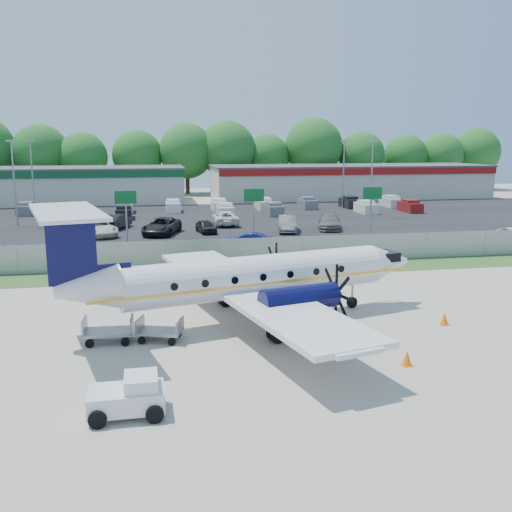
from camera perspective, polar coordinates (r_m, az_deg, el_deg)
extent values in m
plane|color=#B3A897|center=(28.40, 2.26, -6.91)|extent=(170.00, 170.00, 0.00)
cube|color=#2D561E|center=(39.76, -1.60, -1.57)|extent=(170.00, 4.00, 0.02)
cube|color=black|center=(46.53, -2.97, 0.33)|extent=(170.00, 8.00, 0.02)
cube|color=black|center=(67.14, -5.40, 3.70)|extent=(170.00, 32.00, 0.02)
cube|color=gray|center=(41.49, -2.05, 0.38)|extent=(120.00, 0.02, 1.90)
cube|color=gray|center=(41.31, -2.06, 1.71)|extent=(120.00, 0.06, 0.06)
cube|color=gray|center=(41.68, -2.04, -0.90)|extent=(120.00, 0.06, 0.06)
cube|color=beige|center=(90.30, -22.25, 6.46)|extent=(46.00, 12.00, 5.00)
cube|color=#474749|center=(90.15, -22.37, 8.11)|extent=(46.40, 12.40, 0.24)
cube|color=#0F4723|center=(84.22, -23.16, 7.46)|extent=(46.00, 0.20, 1.00)
cube|color=beige|center=(94.14, 9.35, 7.31)|extent=(44.00, 12.00, 5.00)
cube|color=#474749|center=(94.00, 9.40, 8.90)|extent=(44.40, 12.40, 0.24)
cube|color=maroon|center=(88.32, 10.75, 8.31)|extent=(44.00, 0.20, 1.00)
cylinder|color=gray|center=(49.72, -12.82, 3.68)|extent=(0.14, 0.14, 5.00)
cube|color=#0C5923|center=(49.37, -12.92, 5.73)|extent=(1.80, 0.08, 1.10)
cylinder|color=gray|center=(50.51, -0.23, 4.08)|extent=(0.14, 0.14, 5.00)
cube|color=#0C5923|center=(50.17, -0.20, 6.10)|extent=(1.80, 0.08, 1.10)
cylinder|color=gray|center=(53.59, 11.44, 4.28)|extent=(0.14, 0.14, 5.00)
cube|color=#0C5923|center=(53.27, 11.58, 6.18)|extent=(1.80, 0.08, 1.10)
cylinder|color=gray|center=(65.91, -23.01, 6.64)|extent=(0.18, 0.18, 9.00)
cube|color=gray|center=(65.76, -23.32, 10.54)|extent=(0.90, 0.35, 0.18)
cylinder|color=gray|center=(69.50, 11.48, 7.50)|extent=(0.18, 0.18, 9.00)
cube|color=gray|center=(69.37, 11.63, 11.21)|extent=(0.90, 0.35, 0.18)
cylinder|color=gray|center=(75.69, -21.44, 7.25)|extent=(0.18, 0.18, 9.00)
cube|color=gray|center=(75.56, -21.69, 10.65)|extent=(0.90, 0.35, 0.18)
cylinder|color=gray|center=(78.84, 8.74, 8.03)|extent=(0.18, 0.18, 9.00)
cube|color=gray|center=(78.72, 8.84, 11.30)|extent=(0.90, 0.35, 0.18)
cylinder|color=silver|center=(28.37, 0.15, -2.00)|extent=(13.72, 5.25, 2.07)
cone|color=silver|center=(32.45, 13.12, -0.60)|extent=(2.82, 2.58, 2.07)
cone|color=silver|center=(26.09, -16.54, -3.18)|extent=(3.24, 2.68, 2.07)
cube|color=black|center=(32.24, 12.85, 0.03)|extent=(1.29, 1.61, 0.49)
cube|color=silver|center=(28.30, -0.85, -3.29)|extent=(7.94, 19.46, 0.24)
cylinder|color=black|center=(26.03, 4.37, -4.25)|extent=(3.88, 2.04, 1.20)
cylinder|color=black|center=(31.54, -1.16, -1.45)|extent=(3.88, 2.04, 1.20)
cube|color=black|center=(25.64, -17.98, 0.73)|extent=(2.06, 0.68, 3.16)
cube|color=silver|center=(25.40, -18.44, 4.21)|extent=(4.14, 7.18, 0.15)
cylinder|color=gray|center=(31.48, 9.59, -3.88)|extent=(0.13, 0.13, 1.42)
cylinder|color=black|center=(31.59, 9.57, -4.59)|extent=(0.64, 0.34, 0.61)
cylinder|color=black|center=(25.96, 1.97, -7.87)|extent=(0.78, 0.59, 0.70)
cylinder|color=black|center=(31.48, -3.16, -4.41)|extent=(0.78, 0.59, 0.70)
cube|color=silver|center=(19.89, -12.83, -13.76)|extent=(2.51, 1.53, 0.70)
cube|color=silver|center=(19.66, -11.42, -12.26)|extent=(1.11, 1.31, 0.50)
cube|color=black|center=(19.65, -10.09, -12.16)|extent=(0.20, 1.10, 0.40)
cylinder|color=black|center=(19.35, -15.58, -15.46)|extent=(0.60, 0.23, 0.60)
cylinder|color=black|center=(20.75, -15.30, -13.55)|extent=(0.60, 0.23, 0.60)
cylinder|color=black|center=(19.29, -10.09, -15.29)|extent=(0.60, 0.23, 0.60)
cylinder|color=black|center=(20.69, -10.22, -13.39)|extent=(0.60, 0.23, 0.60)
cube|color=gray|center=(26.71, -14.52, -7.36)|extent=(2.24, 1.41, 0.13)
cube|color=gray|center=(26.75, -16.79, -6.71)|extent=(0.14, 1.32, 0.66)
cube|color=gray|center=(26.51, -12.31, -6.65)|extent=(0.14, 1.32, 0.66)
cylinder|color=black|center=(26.34, -16.30, -8.40)|extent=(0.40, 0.15, 0.39)
cylinder|color=black|center=(27.47, -15.96, -7.56)|extent=(0.40, 0.15, 0.39)
cylinder|color=black|center=(26.16, -12.94, -8.36)|extent=(0.40, 0.15, 0.39)
cylinder|color=black|center=(27.30, -12.75, -7.52)|extent=(0.40, 0.15, 0.39)
cube|color=gray|center=(26.45, -9.58, -7.44)|extent=(2.24, 1.74, 0.12)
cube|color=gray|center=(26.64, -11.55, -6.71)|extent=(0.44, 1.15, 0.59)
cube|color=gray|center=(26.11, -7.62, -6.95)|extent=(0.44, 1.15, 0.59)
cylinder|color=black|center=(26.26, -11.37, -8.27)|extent=(0.37, 0.22, 0.36)
cylinder|color=black|center=(27.23, -10.64, -7.52)|extent=(0.37, 0.22, 0.36)
cylinder|color=black|center=(25.86, -8.43, -8.47)|extent=(0.37, 0.22, 0.36)
cylinder|color=black|center=(26.85, -7.80, -7.70)|extent=(0.37, 0.22, 0.36)
cone|color=orange|center=(29.87, 18.32, -5.95)|extent=(0.41, 0.41, 0.62)
cube|color=orange|center=(29.96, 18.28, -6.48)|extent=(0.43, 0.43, 0.03)
cone|color=orange|center=(24.19, 14.86, -9.85)|extent=(0.41, 0.41, 0.61)
cube|color=orange|center=(24.29, 14.83, -10.48)|extent=(0.43, 0.43, 0.03)
cone|color=orange|center=(31.61, -1.97, -4.47)|extent=(0.37, 0.37, 0.55)
cube|color=orange|center=(31.68, -1.97, -4.93)|extent=(0.39, 0.39, 0.03)
imported|color=#595B5E|center=(45.59, -23.13, -0.82)|extent=(6.18, 4.69, 1.56)
imported|color=navy|center=(48.42, -0.83, 0.77)|extent=(4.30, 2.65, 1.34)
imported|color=beige|center=(56.77, -15.50, 1.93)|extent=(4.58, 6.34, 1.60)
imported|color=black|center=(56.50, -9.39, 2.14)|extent=(4.43, 6.42, 1.63)
imported|color=black|center=(56.86, -5.01, 2.31)|extent=(2.12, 3.97, 1.29)
imported|color=#595B5E|center=(57.51, 3.14, 2.44)|extent=(2.72, 5.18, 1.62)
imported|color=#595B5E|center=(59.56, 7.33, 2.67)|extent=(3.69, 5.89, 1.59)
imported|color=black|center=(61.13, -13.78, 2.66)|extent=(3.18, 5.05, 1.57)
imported|color=silver|center=(62.16, -3.10, 3.11)|extent=(2.77, 5.67, 1.55)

